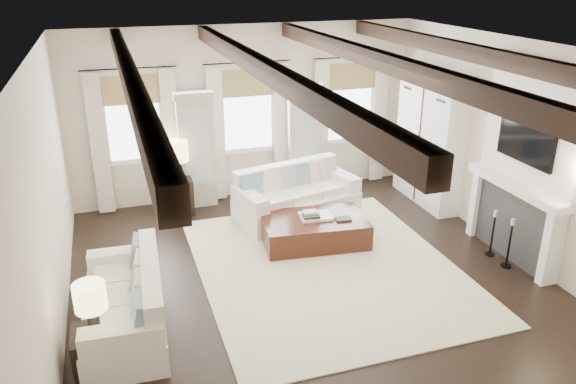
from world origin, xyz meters
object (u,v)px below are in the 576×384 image
object	(u,v)px
side_table_front	(98,351)
side_table_back	(180,196)
ottoman	(314,231)
sofa_back	(295,196)
sofa_left	(129,305)

from	to	relation	value
side_table_front	side_table_back	bearing A→B (deg)	70.15
ottoman	side_table_back	bearing A→B (deg)	141.00
sofa_back	ottoman	distance (m)	1.09
sofa_left	ottoman	size ratio (longest dim) A/B	1.28
sofa_back	side_table_back	distance (m)	2.06
sofa_back	sofa_left	bearing A→B (deg)	-139.46
sofa_left	side_table_front	world-z (taller)	sofa_left
sofa_back	sofa_left	size ratio (longest dim) A/B	1.10
ottoman	side_table_back	size ratio (longest dim) A/B	2.47
sofa_left	side_table_back	bearing A→B (deg)	72.07
sofa_back	ottoman	size ratio (longest dim) A/B	1.41
ottoman	side_table_back	xyz separation A→B (m)	(-1.86, 1.86, 0.12)
ottoman	side_table_back	distance (m)	2.63
ottoman	side_table_front	world-z (taller)	side_table_front
sofa_back	side_table_front	size ratio (longest dim) A/B	4.43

